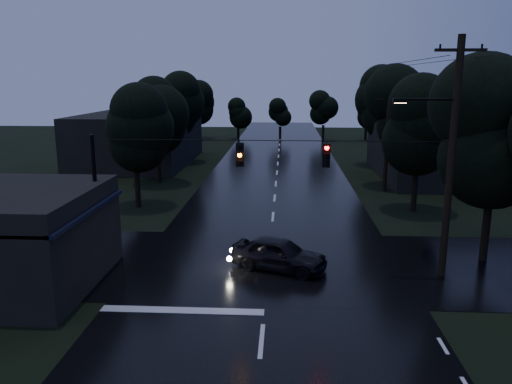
# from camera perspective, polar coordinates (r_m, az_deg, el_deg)

# --- Properties ---
(main_road) EXTENTS (12.00, 120.00, 0.02)m
(main_road) POSITION_cam_1_polar(r_m,az_deg,el_deg) (40.50, 2.29, 0.92)
(main_road) COLOR black
(main_road) RESTS_ON ground
(cross_street) EXTENTS (60.00, 9.00, 0.02)m
(cross_street) POSITION_cam_1_polar(r_m,az_deg,el_deg) (23.18, 1.45, -8.18)
(cross_street) COLOR black
(cross_street) RESTS_ON ground
(building_far_right) EXTENTS (10.00, 14.00, 4.40)m
(building_far_right) POSITION_cam_1_polar(r_m,az_deg,el_deg) (46.04, 20.16, 4.35)
(building_far_right) COLOR black
(building_far_right) RESTS_ON ground
(building_far_left) EXTENTS (10.00, 16.00, 5.00)m
(building_far_left) POSITION_cam_1_polar(r_m,az_deg,el_deg) (52.09, -13.15, 6.01)
(building_far_left) COLOR black
(building_far_left) RESTS_ON ground
(utility_pole_main) EXTENTS (3.50, 0.30, 10.00)m
(utility_pole_main) POSITION_cam_1_polar(r_m,az_deg,el_deg) (21.93, 21.23, 3.97)
(utility_pole_main) COLOR black
(utility_pole_main) RESTS_ON ground
(utility_pole_far) EXTENTS (2.00, 0.30, 7.50)m
(utility_pole_far) POSITION_cam_1_polar(r_m,az_deg,el_deg) (38.66, 14.74, 5.77)
(utility_pole_far) COLOR black
(utility_pole_far) RESTS_ON ground
(anchor_pole_left) EXTENTS (0.18, 0.18, 6.00)m
(anchor_pole_left) POSITION_cam_1_polar(r_m,az_deg,el_deg) (22.82, -17.77, -1.25)
(anchor_pole_left) COLOR black
(anchor_pole_left) RESTS_ON ground
(span_signals) EXTENTS (15.00, 0.37, 1.12)m
(span_signals) POSITION_cam_1_polar(r_m,az_deg,el_deg) (20.86, 2.97, 4.37)
(span_signals) COLOR black
(span_signals) RESTS_ON ground
(tree_corner_near) EXTENTS (4.48, 4.48, 9.44)m
(tree_corner_near) POSITION_cam_1_polar(r_m,az_deg,el_deg) (24.60, 25.74, 6.16)
(tree_corner_near) COLOR black
(tree_corner_near) RESTS_ON ground
(tree_left_a) EXTENTS (3.92, 3.92, 8.26)m
(tree_left_a) POSITION_cam_1_polar(r_m,az_deg,el_deg) (33.23, -13.73, 7.13)
(tree_left_a) COLOR black
(tree_left_a) RESTS_ON ground
(tree_left_b) EXTENTS (4.20, 4.20, 8.85)m
(tree_left_b) POSITION_cam_1_polar(r_m,az_deg,el_deg) (41.04, -11.33, 8.76)
(tree_left_b) COLOR black
(tree_left_b) RESTS_ON ground
(tree_left_c) EXTENTS (4.48, 4.48, 9.44)m
(tree_left_c) POSITION_cam_1_polar(r_m,az_deg,el_deg) (50.87, -9.18, 9.98)
(tree_left_c) COLOR black
(tree_left_c) RESTS_ON ground
(tree_right_a) EXTENTS (4.20, 4.20, 8.85)m
(tree_right_a) POSITION_cam_1_polar(r_m,az_deg,el_deg) (32.83, 18.15, 7.46)
(tree_right_a) COLOR black
(tree_right_a) RESTS_ON ground
(tree_right_b) EXTENTS (4.48, 4.48, 9.44)m
(tree_right_b) POSITION_cam_1_polar(r_m,az_deg,el_deg) (40.70, 16.18, 9.01)
(tree_right_b) COLOR black
(tree_right_b) RESTS_ON ground
(tree_right_c) EXTENTS (4.76, 4.76, 10.03)m
(tree_right_c) POSITION_cam_1_polar(r_m,az_deg,el_deg) (50.59, 14.39, 10.16)
(tree_right_c) COLOR black
(tree_right_c) RESTS_ON ground
(car) EXTENTS (4.60, 3.13, 1.45)m
(car) POSITION_cam_1_polar(r_m,az_deg,el_deg) (22.29, 2.65, -7.07)
(car) COLOR black
(car) RESTS_ON ground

